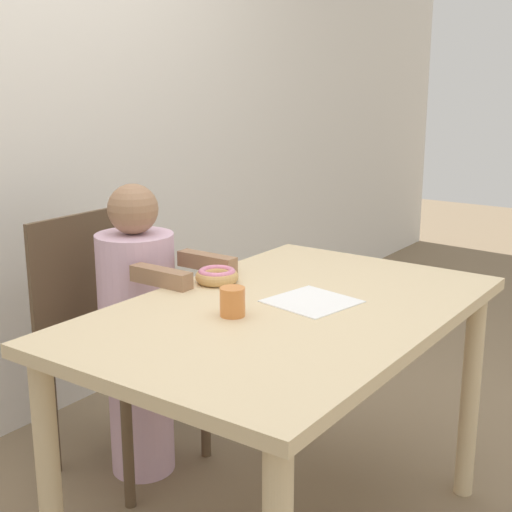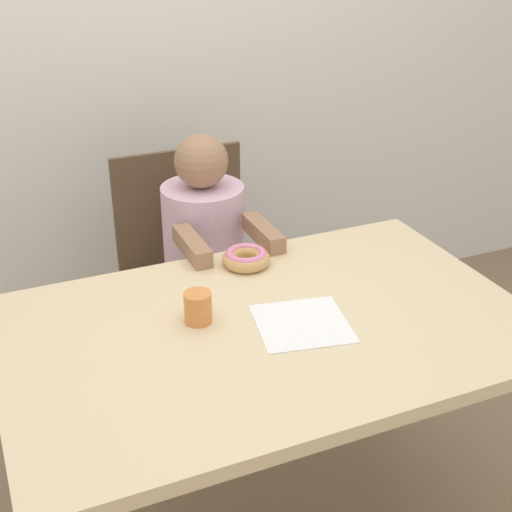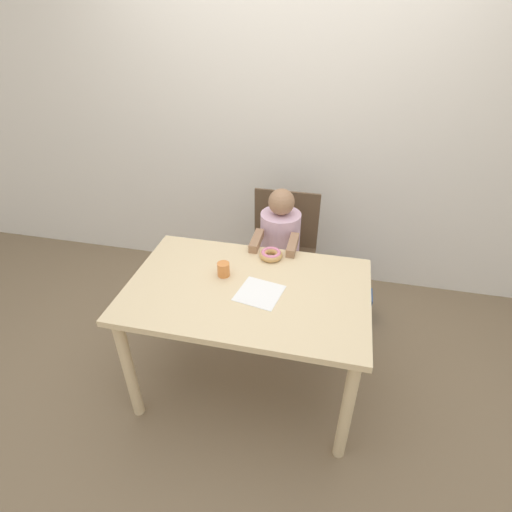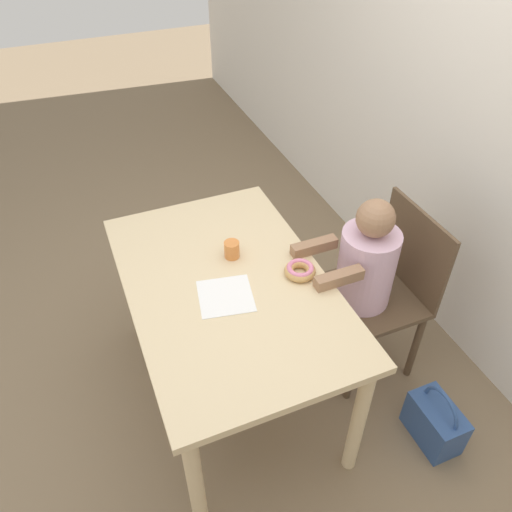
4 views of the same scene
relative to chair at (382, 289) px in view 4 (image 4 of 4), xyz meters
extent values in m
plane|color=#7A664C|center=(-0.06, -0.76, -0.48)|extent=(12.00, 12.00, 0.00)
cube|color=silver|center=(-0.06, 0.51, 0.77)|extent=(8.00, 0.05, 2.50)
cube|color=beige|center=(-0.06, -0.76, 0.25)|extent=(1.25, 0.80, 0.03)
cylinder|color=beige|center=(-0.63, -1.10, -0.12)|extent=(0.06, 0.06, 0.70)
cylinder|color=beige|center=(0.50, -1.10, -0.12)|extent=(0.06, 0.06, 0.70)
cylinder|color=beige|center=(-0.63, -0.42, -0.12)|extent=(0.06, 0.06, 0.70)
cylinder|color=beige|center=(0.50, -0.42, -0.12)|extent=(0.06, 0.06, 0.70)
cube|color=brown|center=(0.00, -0.07, -0.02)|extent=(0.45, 0.43, 0.03)
cube|color=brown|center=(0.00, 0.14, 0.20)|extent=(0.45, 0.02, 0.42)
cylinder|color=brown|center=(-0.19, -0.25, -0.26)|extent=(0.04, 0.04, 0.44)
cylinder|color=brown|center=(0.19, -0.25, -0.26)|extent=(0.04, 0.04, 0.44)
cylinder|color=brown|center=(-0.19, 0.11, -0.26)|extent=(0.04, 0.04, 0.44)
cylinder|color=brown|center=(0.19, 0.11, -0.26)|extent=(0.04, 0.04, 0.44)
cylinder|color=silver|center=(0.00, -0.12, -0.24)|extent=(0.22, 0.22, 0.47)
cylinder|color=silver|center=(0.00, -0.12, 0.18)|extent=(0.26, 0.26, 0.38)
sphere|color=#997051|center=(0.00, -0.12, 0.45)|extent=(0.16, 0.16, 0.16)
cube|color=#997051|center=(-0.11, -0.33, 0.29)|extent=(0.05, 0.21, 0.05)
cube|color=#997051|center=(0.11, -0.33, 0.29)|extent=(0.05, 0.21, 0.05)
torus|color=tan|center=(0.00, -0.46, 0.28)|extent=(0.13, 0.13, 0.04)
torus|color=pink|center=(0.00, -0.46, 0.30)|extent=(0.11, 0.11, 0.02)
cube|color=white|center=(0.01, -0.79, 0.26)|extent=(0.25, 0.25, 0.00)
cube|color=#2D4C84|center=(0.53, 0.00, -0.37)|extent=(0.26, 0.16, 0.22)
torus|color=#2D4C84|center=(0.53, 0.00, -0.26)|extent=(0.21, 0.02, 0.21)
cylinder|color=orange|center=(-0.21, -0.68, 0.30)|extent=(0.07, 0.07, 0.08)
camera|label=1|loc=(-1.62, -1.75, 0.87)|focal=50.00mm
camera|label=2|loc=(-0.66, -2.06, 1.16)|focal=50.00mm
camera|label=3|loc=(0.34, -2.33, 1.54)|focal=28.00mm
camera|label=4|loc=(1.35, -1.21, 1.67)|focal=35.00mm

